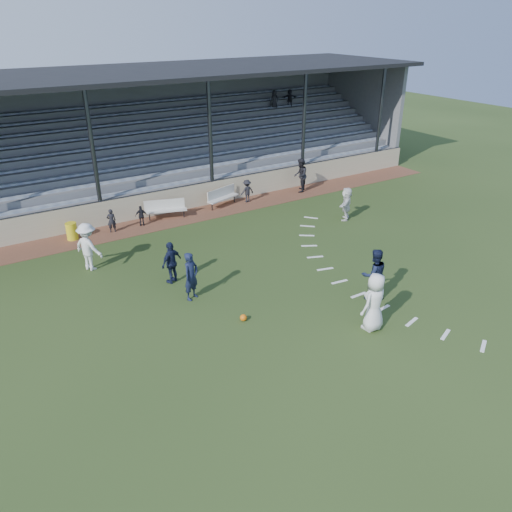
{
  "coord_description": "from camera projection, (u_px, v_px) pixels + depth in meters",
  "views": [
    {
      "loc": [
        -8.7,
        -11.3,
        9.23
      ],
      "look_at": [
        0.0,
        2.5,
        1.3
      ],
      "focal_mm": 35.0,
      "sensor_mm": 36.0,
      "label": 1
    }
  ],
  "objects": [
    {
      "name": "sub_right",
      "position": [
        247.0,
        191.0,
        26.9
      ],
      "size": [
        0.81,
        0.49,
        1.23
      ],
      "primitive_type": "imported",
      "rotation": [
        0.0,
        0.0,
        3.18
      ],
      "color": "black",
      "rests_on": "cinder_track"
    },
    {
      "name": "bench_left",
      "position": [
        165.0,
        207.0,
        24.74
      ],
      "size": [
        2.03,
        1.05,
        0.95
      ],
      "rotation": [
        0.0,
        0.0,
        -0.31
      ],
      "color": "beige",
      "rests_on": "cinder_track"
    },
    {
      "name": "player_white_wing",
      "position": [
        88.0,
        247.0,
        19.61
      ],
      "size": [
        1.26,
        1.46,
        1.96
      ],
      "primitive_type": "imported",
      "rotation": [
        0.0,
        0.0,
        2.08
      ],
      "color": "silver",
      "rests_on": "ground"
    },
    {
      "name": "ground",
      "position": [
        295.0,
        318.0,
        16.8
      ],
      "size": [
        90.0,
        90.0,
        0.0
      ],
      "primitive_type": "plane",
      "color": "#293C18",
      "rests_on": "ground"
    },
    {
      "name": "player_navy_mid",
      "position": [
        374.0,
        275.0,
        17.56
      ],
      "size": [
        1.1,
        0.95,
        1.93
      ],
      "primitive_type": "imported",
      "rotation": [
        0.0,
        0.0,
        2.88
      ],
      "color": "#141B38",
      "rests_on": "ground"
    },
    {
      "name": "player_white_back",
      "position": [
        346.0,
        204.0,
        24.54
      ],
      "size": [
        1.48,
        1.37,
        1.65
      ],
      "primitive_type": "imported",
      "rotation": [
        0.0,
        0.0,
        3.85
      ],
      "color": "silver",
      "rests_on": "ground"
    },
    {
      "name": "player_navy_lead",
      "position": [
        191.0,
        276.0,
        17.59
      ],
      "size": [
        0.78,
        0.68,
        1.79
      ],
      "primitive_type": "imported",
      "rotation": [
        0.0,
        0.0,
        0.47
      ],
      "color": "#141B38",
      "rests_on": "ground"
    },
    {
      "name": "sub_left_near",
      "position": [
        111.0,
        221.0,
        23.16
      ],
      "size": [
        0.45,
        0.34,
        1.13
      ],
      "primitive_type": "imported",
      "rotation": [
        0.0,
        0.0,
        2.97
      ],
      "color": "black",
      "rests_on": "cinder_track"
    },
    {
      "name": "official",
      "position": [
        300.0,
        175.0,
        28.32
      ],
      "size": [
        1.16,
        1.18,
        1.92
      ],
      "primitive_type": "imported",
      "rotation": [
        0.0,
        0.0,
        3.98
      ],
      "color": "black",
      "rests_on": "cinder_track"
    },
    {
      "name": "player_white_lead",
      "position": [
        374.0,
        302.0,
        15.83
      ],
      "size": [
        1.06,
        0.78,
        1.98
      ],
      "primitive_type": "imported",
      "rotation": [
        0.0,
        0.0,
        3.31
      ],
      "color": "silver",
      "rests_on": "ground"
    },
    {
      "name": "retaining_wall",
      "position": [
        161.0,
        203.0,
        25.33
      ],
      "size": [
        34.0,
        0.18,
        1.2
      ],
      "primitive_type": "cube",
      "color": "#B8AC8E",
      "rests_on": "ground"
    },
    {
      "name": "bench_right",
      "position": [
        222.0,
        195.0,
        26.41
      ],
      "size": [
        2.03,
        1.03,
        0.95
      ],
      "rotation": [
        0.0,
        0.0,
        0.3
      ],
      "color": "beige",
      "rests_on": "cinder_track"
    },
    {
      "name": "player_navy_wing",
      "position": [
        172.0,
        262.0,
        18.72
      ],
      "size": [
        1.05,
        0.77,
        1.66
      ],
      "primitive_type": "imported",
      "rotation": [
        0.0,
        0.0,
        3.56
      ],
      "color": "#141B38",
      "rests_on": "ground"
    },
    {
      "name": "penalty_arc",
      "position": [
        384.0,
        286.0,
        18.78
      ],
      "size": [
        3.89,
        14.63,
        0.01
      ],
      "color": "white",
      "rests_on": "ground"
    },
    {
      "name": "sub_left_far",
      "position": [
        141.0,
        216.0,
        23.89
      ],
      "size": [
        0.63,
        0.42,
        1.0
      ],
      "primitive_type": "imported",
      "rotation": [
        0.0,
        0.0,
        2.81
      ],
      "color": "black",
      "rests_on": "cinder_track"
    },
    {
      "name": "trash_bin",
      "position": [
        72.0,
        231.0,
        22.48
      ],
      "size": [
        0.49,
        0.49,
        0.78
      ],
      "primitive_type": "cylinder",
      "color": "yellow",
      "rests_on": "cinder_track"
    },
    {
      "name": "football",
      "position": [
        243.0,
        318.0,
        16.61
      ],
      "size": [
        0.23,
        0.23,
        0.23
      ],
      "primitive_type": "sphere",
      "color": "orange",
      "rests_on": "ground"
    },
    {
      "name": "grandstand",
      "position": [
        127.0,
        152.0,
        28.22
      ],
      "size": [
        34.6,
        9.0,
        6.61
      ],
      "color": "slate",
      "rests_on": "ground"
    },
    {
      "name": "cinder_track",
      "position": [
        170.0,
        220.0,
        24.79
      ],
      "size": [
        34.0,
        2.0,
        0.02
      ],
      "primitive_type": "cube",
      "color": "brown",
      "rests_on": "ground"
    }
  ]
}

